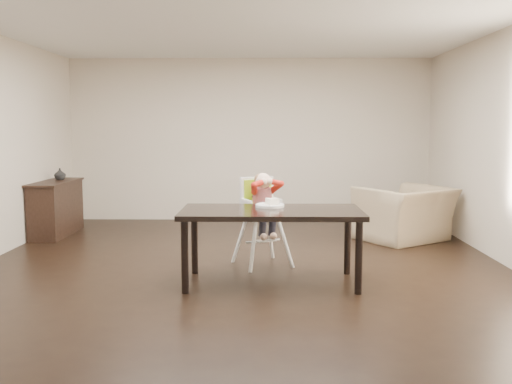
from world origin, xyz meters
TOP-DOWN VIEW (x-y plane):
  - ground at (0.00, 0.00)m, footprint 7.00×7.00m
  - room_walls at (0.00, 0.00)m, footprint 6.02×7.02m
  - dining_table at (0.33, -0.44)m, footprint 1.80×0.90m
  - high_chair at (0.22, 0.33)m, footprint 0.58×0.58m
  - plate at (0.32, -0.24)m, footprint 0.38×0.38m
  - armchair at (2.20, 1.76)m, footprint 1.36×1.26m
  - sideboard at (-2.78, 2.08)m, footprint 0.44×1.26m
  - vase at (-2.78, 2.28)m, footprint 0.22×0.23m

SIDE VIEW (x-z plane):
  - ground at x=0.00m, z-range 0.00..0.00m
  - sideboard at x=-2.78m, z-range 0.00..0.79m
  - armchair at x=2.20m, z-range 0.00..1.00m
  - dining_table at x=0.33m, z-range 0.30..1.05m
  - high_chair at x=0.22m, z-range 0.22..1.27m
  - plate at x=0.32m, z-range 0.74..0.82m
  - vase at x=-2.78m, z-range 0.79..0.96m
  - room_walls at x=0.00m, z-range 0.50..3.21m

